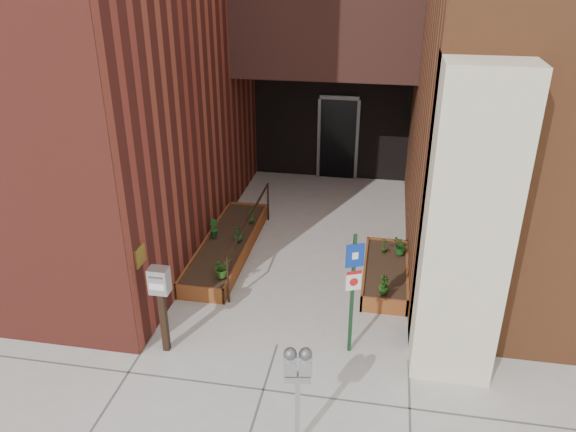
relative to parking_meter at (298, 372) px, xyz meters
The scene contains 14 objects.
ground 2.27m from the parking_meter, 108.40° to the left, with size 80.00×80.00×0.00m, color #9E9991.
planter_left 5.14m from the parking_meter, 115.45° to the left, with size 0.90×3.60×0.30m.
planter_right 4.29m from the parking_meter, 76.36° to the left, with size 0.80×2.20×0.30m.
handrail 4.82m from the parking_meter, 110.31° to the left, with size 0.04×3.34×0.90m.
parking_meter is the anchor object (origin of this frame).
sign_post 1.97m from the parking_meter, 75.51° to the left, with size 0.26×0.12×1.99m.
payment_dropbox 2.69m from the parking_meter, 147.23° to the left, with size 0.29×0.22×1.44m.
shrub_left_a 3.74m from the parking_meter, 120.45° to the left, with size 0.32×0.32×0.36m, color #2D601B.
shrub_left_b 5.30m from the parking_meter, 118.01° to the left, with size 0.19×0.19×0.35m, color #17531D.
shrub_left_c 4.98m from the parking_meter, 113.11° to the left, with size 0.18×0.18×0.32m, color #17501C.
shrub_left_d 5.74m from the parking_meter, 109.12° to the left, with size 0.18×0.18×0.34m, color #225919.
shrub_right_a 3.37m from the parking_meter, 73.10° to the left, with size 0.18×0.18×0.32m, color #225618.
shrub_right_b 4.73m from the parking_meter, 78.46° to the left, with size 0.16×0.16×0.30m, color #214E16.
shrub_right_c 4.75m from the parking_meter, 74.80° to the left, with size 0.30×0.30×0.33m, color #164E17.
Camera 1 is at (1.40, -6.84, 5.54)m, focal length 35.00 mm.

